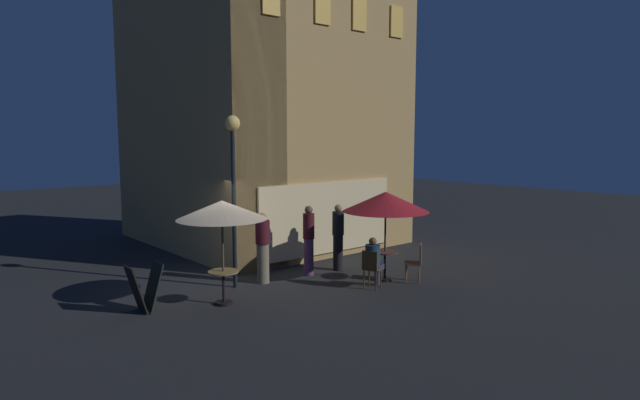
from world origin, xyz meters
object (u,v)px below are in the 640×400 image
Objects in this scene: street_lamp_near_corner at (233,162)px; cafe_chair_1 at (417,259)px; cafe_table_1 at (223,281)px; patio_umbrella_0 at (386,202)px; cafe_table_0 at (385,260)px; menu_sandwich_board at (144,288)px; cafe_chair_0 at (371,266)px; patron_standing_3 at (338,237)px; patio_umbrella_1 at (222,210)px; patron_standing_1 at (309,240)px; patron_seated_0 at (373,259)px; patron_standing_2 at (263,248)px.

cafe_chair_1 is at bearing -34.80° from street_lamp_near_corner.
cafe_table_1 is 0.33× the size of patio_umbrella_0.
cafe_table_0 is at bearing -12.95° from cafe_table_1.
patio_umbrella_0 reaches higher than cafe_table_0.
menu_sandwich_board is 1.33× the size of cafe_table_1.
patio_umbrella_0 reaches higher than cafe_chair_0.
patio_umbrella_0 reaches higher than patron_standing_3.
patron_standing_1 is (2.98, 0.71, -1.12)m from patio_umbrella_1.
patron_standing_3 is (5.42, -0.03, 0.41)m from menu_sandwich_board.
patio_umbrella_0 is 1.25× the size of patron_standing_3.
patron_seated_0 reaches higher than menu_sandwich_board.
patron_seated_0 is (0.13, 0.05, 0.13)m from cafe_chair_0.
cafe_table_1 is at bearing -56.95° from patron_standing_1.
patio_umbrella_1 reaches higher than patron_standing_2.
patio_umbrella_1 is (0.00, -0.00, 1.55)m from cafe_table_1.
cafe_chair_0 reaches higher than cafe_table_1.
cafe_chair_0 is at bearing -20.88° from cafe_table_1.
cafe_chair_1 reaches higher than cafe_table_1.
menu_sandwich_board is 4.50m from patron_standing_1.
cafe_table_0 is 0.33× the size of patio_umbrella_1.
patio_umbrella_0 is 2.27m from patron_standing_1.
patio_umbrella_1 is at bearing -147.97° from patron_standing_2.
patio_umbrella_0 reaches higher than patron_standing_2.
patio_umbrella_1 is at bearing -90.00° from cafe_table_1.
cafe_chair_0 is at bearing -173.20° from patron_standing_3.
patron_standing_3 is (3.92, 0.61, -1.14)m from patio_umbrella_1.
patron_standing_3 reaches higher than cafe_chair_0.
cafe_table_0 is 0.87m from cafe_chair_0.
patron_standing_3 is at bearing 8.82° from cafe_table_1.
patron_standing_2 is (-1.78, 2.07, 0.19)m from patron_seated_0.
patio_umbrella_0 is at bearing -12.90° from menu_sandwich_board.
cafe_chair_1 is at bearing -38.65° from patron_seated_0.
cafe_chair_1 is (0.48, -0.64, 0.05)m from cafe_table_0.
patron_standing_3 reaches higher than menu_sandwich_board.
patron_standing_2 is at bearing 28.00° from cafe_table_1.
patron_seated_0 is at bearing -159.23° from patio_umbrella_0.
street_lamp_near_corner is 5.58× the size of cafe_table_1.
patron_seated_0 is (-0.69, -0.26, 0.17)m from cafe_table_0.
patron_standing_3 is at bearing 96.84° from cafe_table_0.
street_lamp_near_corner reaches higher than patron_standing_2.
menu_sandwich_board is at bearing 156.93° from patio_umbrella_1.
patio_umbrella_0 is at bearing 135.00° from cafe_table_0.
patio_umbrella_1 reaches higher than cafe_chair_0.
patron_standing_1 is (-1.13, 1.66, 0.41)m from cafe_table_0.
menu_sandwich_board reaches higher than cafe_table_1.
patron_standing_3 is (-0.19, 1.55, -1.09)m from patio_umbrella_0.
cafe_chair_1 is (4.58, -1.58, 0.08)m from cafe_table_1.
cafe_chair_0 is at bearing -159.23° from cafe_table_0.
patron_standing_2 is (-1.66, 2.12, 0.32)m from cafe_chair_0.
cafe_chair_1 reaches higher than cafe_table_0.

